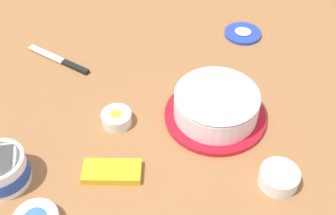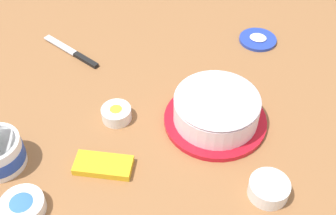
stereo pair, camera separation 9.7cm
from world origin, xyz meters
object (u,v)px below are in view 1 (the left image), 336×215
object	(u,v)px
frosted_cake	(216,105)
frosting_tub	(1,169)
frosting_tub_lid	(243,33)
sprinkle_bowl_yellow	(117,118)
candy_box_lower	(112,171)
sprinkle_bowl_pink	(279,177)
spreading_knife	(63,62)

from	to	relation	value
frosted_cake	frosting_tub	size ratio (longest dim) A/B	2.17
frosting_tub	frosting_tub_lid	world-z (taller)	frosting_tub
frosting_tub	sprinkle_bowl_yellow	world-z (taller)	frosting_tub
frosting_tub_lid	candy_box_lower	distance (m)	0.67
sprinkle_bowl_pink	sprinkle_bowl_yellow	xyz separation A→B (m)	(-0.42, 0.11, -0.00)
candy_box_lower	sprinkle_bowl_yellow	bearing A→B (deg)	91.54
spreading_knife	frosting_tub_lid	bearing A→B (deg)	25.39
frosting_tub_lid	sprinkle_bowl_yellow	bearing A→B (deg)	-123.21
sprinkle_bowl_yellow	candy_box_lower	distance (m)	0.16
sprinkle_bowl_yellow	spreading_knife	bearing A→B (deg)	137.67
frosted_cake	frosting_tub_lid	world-z (taller)	frosted_cake
spreading_knife	candy_box_lower	world-z (taller)	candy_box_lower
frosting_tub	frosting_tub_lid	bearing A→B (deg)	53.38
frosted_cake	sprinkle_bowl_pink	size ratio (longest dim) A/B	2.94
sprinkle_bowl_pink	spreading_knife	bearing A→B (deg)	153.72
candy_box_lower	frosted_cake	bearing A→B (deg)	36.18
frosted_cake	frosting_tub_lid	xyz separation A→B (m)	(0.05, 0.39, -0.04)
frosting_tub	candy_box_lower	size ratio (longest dim) A/B	0.90
sprinkle_bowl_yellow	candy_box_lower	bearing A→B (deg)	-78.30
frosted_cake	candy_box_lower	xyz separation A→B (m)	(-0.22, -0.23, -0.04)
frosted_cake	spreading_knife	world-z (taller)	frosted_cake
frosted_cake	frosting_tub	world-z (taller)	frosted_cake
frosting_tub	sprinkle_bowl_pink	size ratio (longest dim) A/B	1.35
sprinkle_bowl_pink	sprinkle_bowl_yellow	distance (m)	0.43
frosting_tub_lid	sprinkle_bowl_pink	world-z (taller)	sprinkle_bowl_pink
frosting_tub_lid	spreading_knife	distance (m)	0.58
sprinkle_bowl_pink	sprinkle_bowl_yellow	world-z (taller)	sprinkle_bowl_pink
frosting_tub_lid	sprinkle_bowl_pink	distance (m)	0.58
frosted_cake	frosting_tub	xyz separation A→B (m)	(-0.46, -0.29, -0.00)
frosting_tub	sprinkle_bowl_pink	world-z (taller)	frosting_tub
frosting_tub_lid	spreading_knife	bearing A→B (deg)	-154.61
candy_box_lower	frosting_tub_lid	bearing A→B (deg)	56.52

